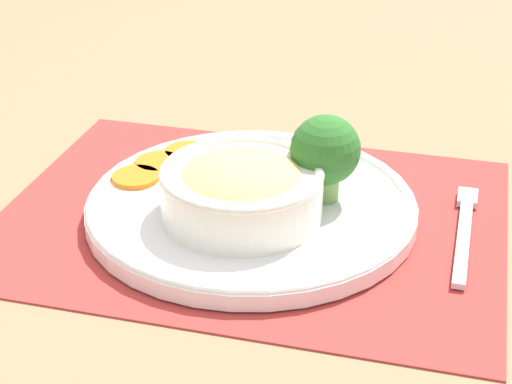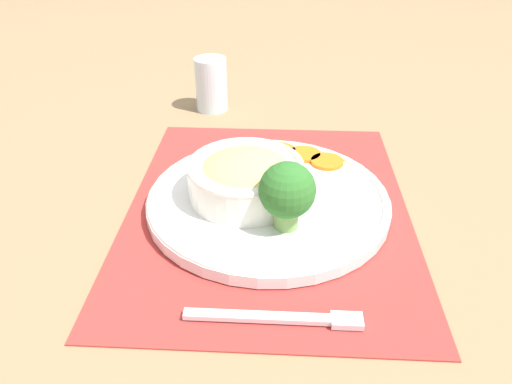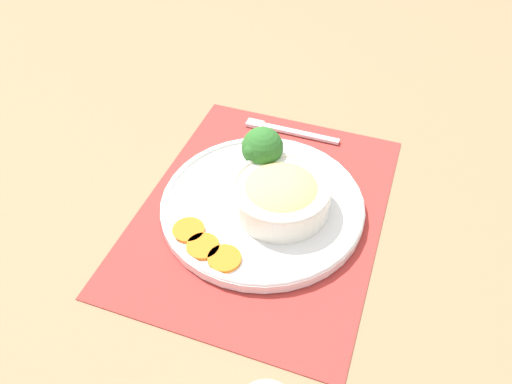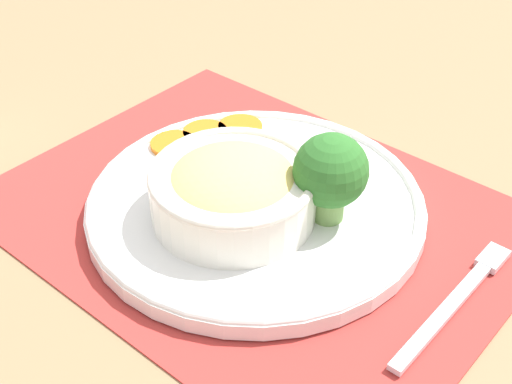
{
  "view_description": "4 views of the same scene",
  "coord_description": "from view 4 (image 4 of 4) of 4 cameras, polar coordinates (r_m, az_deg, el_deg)",
  "views": [
    {
      "loc": [
        0.22,
        -0.71,
        0.43
      ],
      "look_at": [
        0.01,
        -0.02,
        0.04
      ],
      "focal_mm": 60.0,
      "sensor_mm": 36.0,
      "label": 1
    },
    {
      "loc": [
        0.56,
        0.03,
        0.39
      ],
      "look_at": [
        0.02,
        -0.02,
        0.04
      ],
      "focal_mm": 35.0,
      "sensor_mm": 36.0,
      "label": 2
    },
    {
      "loc": [
        -0.52,
        -0.2,
        0.6
      ],
      "look_at": [
        0.0,
        0.01,
        0.04
      ],
      "focal_mm": 35.0,
      "sensor_mm": 36.0,
      "label": 3
    },
    {
      "loc": [
        0.37,
        -0.4,
        0.44
      ],
      "look_at": [
        0.01,
        -0.01,
        0.04
      ],
      "focal_mm": 50.0,
      "sensor_mm": 36.0,
      "label": 4
    }
  ],
  "objects": [
    {
      "name": "ground_plane",
      "position": [
        0.7,
        -0.03,
        -1.92
      ],
      "size": [
        4.0,
        4.0,
        0.0
      ],
      "primitive_type": "plane",
      "color": "#8C704C"
    },
    {
      "name": "placemat",
      "position": [
        0.7,
        -0.03,
        -1.79
      ],
      "size": [
        0.51,
        0.4,
        0.0
      ],
      "color": "#B2332D",
      "rests_on": "ground_plane"
    },
    {
      "name": "plate",
      "position": [
        0.69,
        -0.03,
        -0.93
      ],
      "size": [
        0.33,
        0.33,
        0.02
      ],
      "color": "white",
      "rests_on": "placemat"
    },
    {
      "name": "bowl",
      "position": [
        0.65,
        -1.62,
        0.12
      ],
      "size": [
        0.16,
        0.16,
        0.06
      ],
      "color": "silver",
      "rests_on": "plate"
    },
    {
      "name": "broccoli_floret",
      "position": [
        0.64,
        5.98,
        1.62
      ],
      "size": [
        0.07,
        0.07,
        0.09
      ],
      "color": "#759E51",
      "rests_on": "plate"
    },
    {
      "name": "carrot_slice_near",
      "position": [
        0.79,
        -1.27,
        5.2
      ],
      "size": [
        0.05,
        0.05,
        0.01
      ],
      "color": "orange",
      "rests_on": "plate"
    },
    {
      "name": "carrot_slice_middle",
      "position": [
        0.78,
        -4.08,
        4.75
      ],
      "size": [
        0.05,
        0.05,
        0.01
      ],
      "color": "orange",
      "rests_on": "plate"
    },
    {
      "name": "carrot_slice_far",
      "position": [
        0.77,
        -6.62,
        3.83
      ],
      "size": [
        0.05,
        0.05,
        0.01
      ],
      "color": "orange",
      "rests_on": "plate"
    },
    {
      "name": "fork",
      "position": [
        0.64,
        16.21,
        -7.69
      ],
      "size": [
        0.02,
        0.18,
        0.01
      ],
      "rotation": [
        0.0,
        0.0,
        0.03
      ],
      "color": "silver",
      "rests_on": "placemat"
    }
  ]
}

